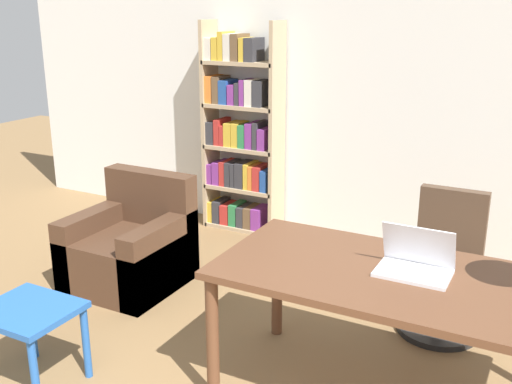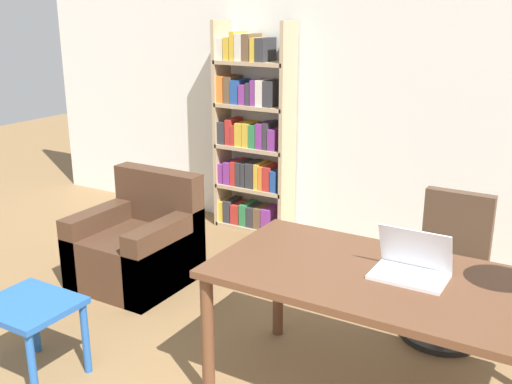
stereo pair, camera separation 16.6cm
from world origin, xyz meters
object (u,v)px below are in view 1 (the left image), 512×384
Objects in this scene: desk at (398,290)px; side_table_blue at (30,322)px; office_chair at (444,270)px; laptop at (415,263)px; armchair at (131,249)px; bookshelf at (240,136)px.

side_table_blue is at bearing -157.96° from desk.
office_chair reaches higher than desk.
side_table_blue is (-1.91, -0.81, -0.44)m from laptop.
side_table_blue is at bearing -138.00° from office_chair.
laptop is 2.38m from armchair.
office_chair is at bearing 89.81° from laptop.
side_table_blue is 0.26× the size of bookshelf.
armchair is 0.43× the size of bookshelf.
desk is at bearing -14.03° from armchair.
armchair is at bearing 105.21° from side_table_blue.
desk is 2.89m from bookshelf.
armchair is at bearing -95.71° from bookshelf.
office_chair is 2.58m from side_table_blue.
office_chair is 0.48× the size of bookshelf.
bookshelf is at bearing 84.29° from armchair.
laptop is 0.44× the size of armchair.
armchair reaches higher than side_table_blue.
laptop is 2.89m from bookshelf.
side_table_blue is at bearing -157.00° from laptop.
bookshelf is (0.15, 1.47, 0.63)m from armchair.
bookshelf is at bearing 153.73° from office_chair.
desk is 2.31m from armchair.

